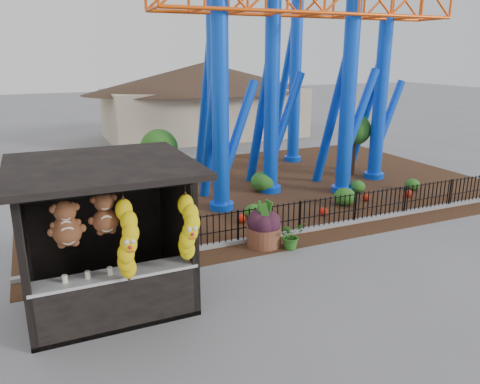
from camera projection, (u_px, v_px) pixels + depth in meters
name	position (u px, v px, depth m)	size (l,w,h in m)	color
ground	(260.00, 298.00, 10.21)	(120.00, 120.00, 0.00)	slate
mulch_bed	(261.00, 186.00, 18.77)	(18.00, 12.00, 0.02)	#331E11
curb	(333.00, 225.00, 14.38)	(18.00, 0.18, 0.12)	gray
prize_booth	(108.00, 241.00, 9.39)	(3.50, 3.40, 3.12)	black
picket_fence	(358.00, 208.00, 14.61)	(12.20, 0.06, 1.00)	black
roller_coaster	(287.00, 17.00, 17.57)	(11.00, 6.37, 10.82)	blue
terracotta_planter	(264.00, 236.00, 12.95)	(0.95, 0.95, 0.56)	brown
planter_foliage	(264.00, 216.00, 12.77)	(0.70, 0.70, 0.64)	#301321
potted_plant	(291.00, 235.00, 12.73)	(0.69, 0.60, 0.77)	#265719
landscaping	(306.00, 190.00, 17.17)	(8.01, 3.98, 0.77)	#255A1A
pavilion	(204.00, 88.00, 29.18)	(15.00, 15.00, 4.80)	#BFAD8C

